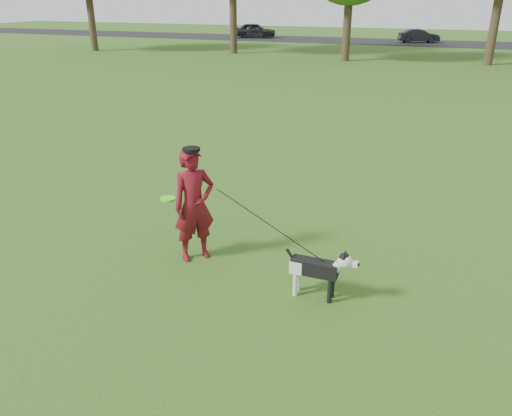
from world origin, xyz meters
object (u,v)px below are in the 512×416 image
at_px(car_left, 255,30).
at_px(car_mid, 419,36).
at_px(man, 194,205).
at_px(dog, 320,267).

relative_size(car_left, car_mid, 1.18).
height_order(man, car_left, man).
bearing_deg(car_mid, man, 160.72).
distance_m(dog, car_mid, 40.25).
bearing_deg(car_mid, dog, 163.56).
distance_m(man, car_left, 42.40).
bearing_deg(dog, car_left, 112.46).
xyz_separation_m(dog, car_mid, (-1.98, 40.20, 0.12)).
bearing_deg(car_mid, car_left, 70.74).
height_order(dog, car_left, car_left).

